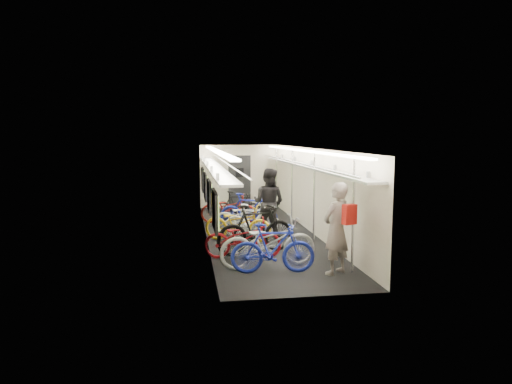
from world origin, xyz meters
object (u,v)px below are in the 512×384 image
object	(u,v)px
bicycle_0	(268,242)
passenger_near	(336,228)
backpack	(349,214)
passenger_mid	(269,203)
bicycle_1	(273,248)

from	to	relation	value
bicycle_0	passenger_near	size ratio (longest dim) A/B	1.12
backpack	passenger_mid	bearing A→B (deg)	82.63
bicycle_0	backpack	distance (m)	1.88
backpack	passenger_near	bearing A→B (deg)	83.97
bicycle_1	passenger_near	bearing A→B (deg)	-95.23
bicycle_0	passenger_near	bearing A→B (deg)	-123.40
bicycle_1	backpack	size ratio (longest dim) A/B	4.47
bicycle_0	passenger_mid	size ratio (longest dim) A/B	1.10
bicycle_0	passenger_mid	distance (m)	2.96
passenger_near	backpack	bearing A→B (deg)	68.24
passenger_near	backpack	xyz separation A→B (m)	(0.10, -0.44, 0.36)
passenger_mid	backpack	size ratio (longest dim) A/B	4.94
passenger_near	passenger_mid	bearing A→B (deg)	-113.27
bicycle_1	passenger_mid	xyz separation A→B (m)	(0.51, 3.30, 0.43)
bicycle_0	passenger_mid	bearing A→B (deg)	-17.19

